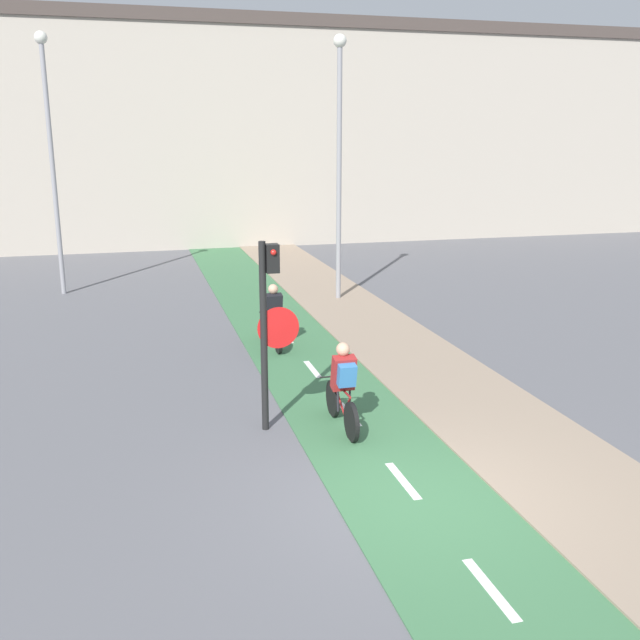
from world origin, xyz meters
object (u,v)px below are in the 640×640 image
(cyclist_near, at_px, (343,388))
(street_lamp_sidewalk, at_px, (339,144))
(traffic_light_pole, at_px, (269,315))
(cyclist_far, at_px, (274,319))
(street_lamp_far, at_px, (50,140))

(cyclist_near, bearing_deg, street_lamp_sidewalk, 74.08)
(traffic_light_pole, distance_m, cyclist_near, 1.67)
(street_lamp_sidewalk, distance_m, cyclist_far, 6.36)
(street_lamp_far, bearing_deg, cyclist_near, -66.77)
(street_lamp_far, distance_m, cyclist_far, 9.60)
(traffic_light_pole, distance_m, street_lamp_sidewalk, 9.90)
(street_lamp_far, height_order, street_lamp_sidewalk, street_lamp_far)
(cyclist_near, height_order, cyclist_far, cyclist_near)
(street_lamp_far, relative_size, street_lamp_sidewalk, 1.03)
(traffic_light_pole, height_order, cyclist_far, traffic_light_pole)
(street_lamp_sidewalk, relative_size, cyclist_far, 4.43)
(street_lamp_far, xyz_separation_m, cyclist_far, (5.01, -7.24, -3.83))
(traffic_light_pole, bearing_deg, street_lamp_far, 109.09)
(traffic_light_pole, bearing_deg, cyclist_far, 77.97)
(street_lamp_sidewalk, bearing_deg, cyclist_near, -105.92)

